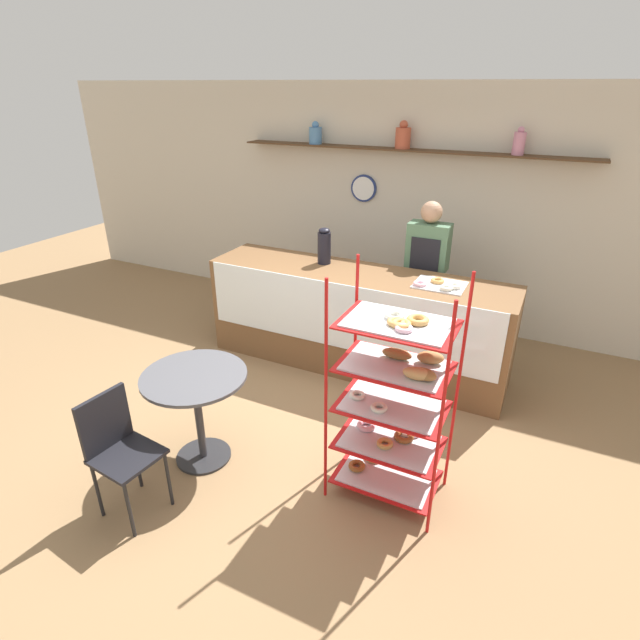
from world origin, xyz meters
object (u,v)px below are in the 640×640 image
Objects in this scene: pastry_rack at (394,400)px; cafe_table at (196,396)px; coffee_carafe at (324,246)px; donut_tray_counter at (440,285)px; person_worker at (426,274)px; cafe_chair at (117,443)px.

cafe_table is at bearing -167.82° from pastry_rack.
coffee_carafe is at bearing 128.22° from pastry_rack.
donut_tray_counter is at bearing 93.68° from pastry_rack.
coffee_carafe is at bearing -155.24° from person_worker.
cafe_table is (-1.04, -2.40, -0.33)m from person_worker.
cafe_table is at bearing -113.42° from person_worker.
pastry_rack is at bearing -51.78° from coffee_carafe.
cafe_chair is at bearing -103.81° from cafe_table.
cafe_table is (-1.41, -0.30, -0.20)m from pastry_rack.
pastry_rack reaches higher than person_worker.
cafe_table is at bearing -7.56° from cafe_chair.
cafe_table is 0.64m from cafe_chair.
pastry_rack is 4.54× the size of coffee_carafe.
pastry_rack is at bearing -86.32° from donut_tray_counter.
donut_tray_counter is at bearing 54.54° from cafe_table.
coffee_carafe is 1.23m from donut_tray_counter.
coffee_carafe is (0.25, 2.59, 0.65)m from cafe_chair.
coffee_carafe reaches higher than cafe_table.
pastry_rack is 1.01× the size of person_worker.
cafe_table is 1.72× the size of donut_tray_counter.
cafe_chair is (-1.19, -3.03, -0.36)m from person_worker.
coffee_carafe is (0.10, 1.97, 0.62)m from cafe_table.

